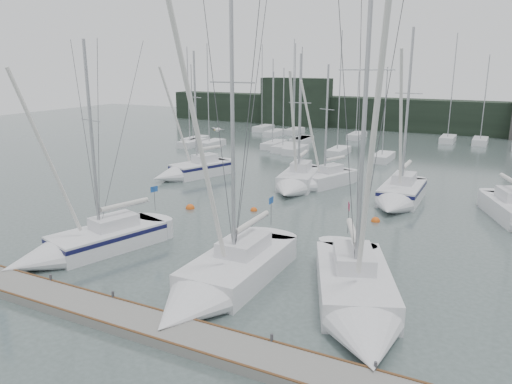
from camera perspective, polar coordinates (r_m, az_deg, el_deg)
ground at (r=25.93m, az=-6.47°, el=-9.99°), size 160.00×160.00×0.00m
dock at (r=22.32m, az=-13.80°, el=-14.10°), size 24.00×2.00×0.40m
far_treeline at (r=82.97m, az=18.08°, el=8.31°), size 90.00×4.00×5.00m
far_building_left at (r=86.43m, az=4.58°, el=10.21°), size 12.00×3.00×8.00m
mast_forest at (r=65.93m, az=10.98°, el=5.49°), size 56.28×23.64×14.44m
sailboat_near_left at (r=30.24m, az=-19.55°, el=-5.90°), size 5.45×9.79×12.94m
sailboat_near_center at (r=24.08m, az=-4.60°, el=-10.42°), size 3.48×10.99×16.81m
sailboat_near_right at (r=22.46m, az=11.70°, el=-12.55°), size 6.98×10.87×17.72m
sailboat_mid_a at (r=47.94m, az=-7.71°, el=2.38°), size 5.36×8.51×12.55m
sailboat_mid_b at (r=42.99m, az=4.51°, el=1.02°), size 4.04×8.55×12.28m
sailboat_mid_c at (r=44.06m, az=7.00°, el=1.19°), size 4.76×7.52×11.25m
sailboat_mid_d at (r=39.92m, az=15.95°, el=-0.53°), size 2.98×8.35×14.14m
buoy_a at (r=37.19m, az=-0.25°, el=-2.14°), size 0.53×0.53×0.53m
buoy_b at (r=35.72m, az=13.49°, el=-3.28°), size 0.63×0.63×0.63m
buoy_c at (r=38.05m, az=-7.53°, el=-1.88°), size 0.69×0.69×0.69m
seagull at (r=26.23m, az=-4.37°, el=7.13°), size 0.95×0.53×0.20m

